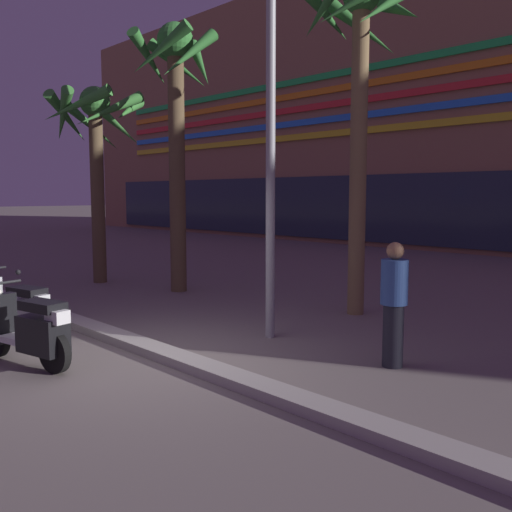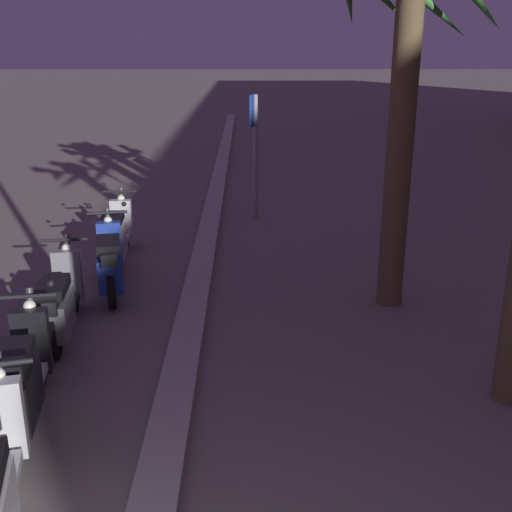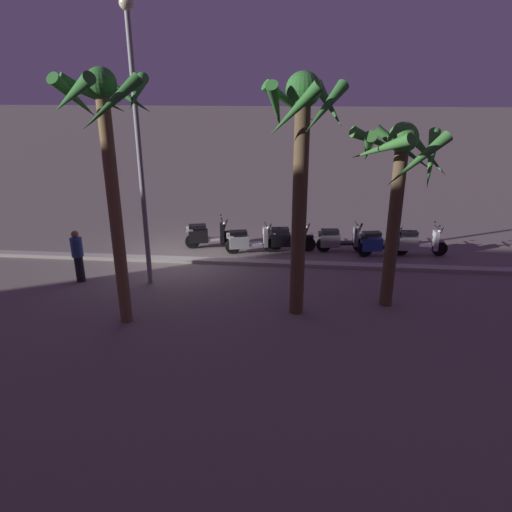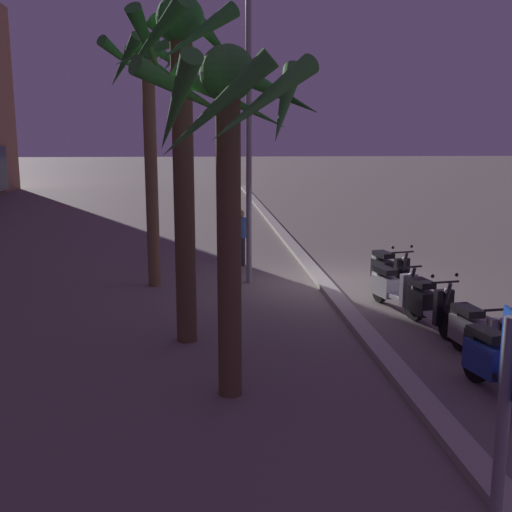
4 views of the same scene
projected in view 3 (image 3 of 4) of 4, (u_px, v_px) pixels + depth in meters
name	position (u px, v px, depth m)	size (l,w,h in m)	color
ground_plane	(178.00, 259.00, 15.81)	(200.00, 200.00, 0.00)	slate
curb_strip	(177.00, 260.00, 15.59)	(60.00, 0.36, 0.12)	#ADA89E
scooter_silver_last_in_row	(416.00, 243.00, 15.98)	(1.84, 0.56, 1.17)	black
scooter_blue_tail_end	(379.00, 243.00, 15.93)	(1.72, 0.67, 1.17)	black
scooter_grey_second_in_line	(338.00, 240.00, 16.34)	(1.81, 0.57, 1.04)	black
scooter_black_lead_nearest	(288.00, 239.00, 16.34)	(1.73, 0.61, 1.17)	black
scooter_silver_mid_rear	(247.00, 241.00, 16.23)	(1.82, 0.72, 1.04)	black
scooter_black_gap_after_mid	(206.00, 235.00, 16.73)	(1.74, 0.69, 1.17)	black
palm_tree_mid_walkway	(107.00, 135.00, 10.19)	(2.13, 2.26, 5.95)	olive
palm_tree_far_corner	(399.00, 169.00, 11.38)	(2.51, 2.61, 4.76)	brown
palm_tree_near_sign	(302.00, 145.00, 10.72)	(2.04, 2.06, 5.87)	brown
pedestrian_window_shopping	(78.00, 255.00, 13.78)	(0.34, 0.34, 1.59)	black
street_lamp	(137.00, 125.00, 12.35)	(0.36, 0.36, 7.62)	#939399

